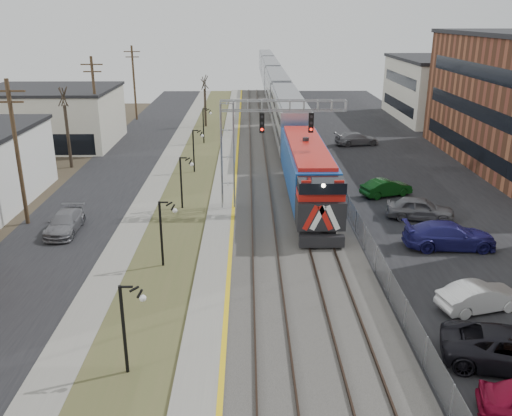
{
  "coord_description": "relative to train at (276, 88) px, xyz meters",
  "views": [
    {
      "loc": [
        0.96,
        -10.7,
        13.84
      ],
      "look_at": [
        1.47,
        20.74,
        2.6
      ],
      "focal_mm": 38.0,
      "sensor_mm": 36.0,
      "label": 1
    }
  ],
  "objects": [
    {
      "name": "car_lot_b",
      "position": [
        6.89,
        -63.07,
        -2.24
      ],
      "size": [
        4.49,
        2.52,
        1.4
      ],
      "primitive_type": "imported",
      "rotation": [
        0.0,
        0.0,
        1.83
      ],
      "color": "silver",
      "rests_on": "ground"
    },
    {
      "name": "train",
      "position": [
        0.0,
        0.0,
        0.0
      ],
      "size": [
        3.0,
        108.65,
        5.33
      ],
      "color": "#124396",
      "rests_on": "ground"
    },
    {
      "name": "fence",
      "position": [
        2.7,
        -40.82,
        -2.14
      ],
      "size": [
        0.04,
        120.0,
        1.6
      ],
      "primitive_type": "cube",
      "color": "gray",
      "rests_on": "ground"
    },
    {
      "name": "street_west",
      "position": [
        -17.0,
        -40.82,
        -2.92
      ],
      "size": [
        7.0,
        120.0,
        0.04
      ],
      "primitive_type": "cube",
      "color": "black",
      "rests_on": "ground"
    },
    {
      "name": "bare_trees",
      "position": [
        -18.16,
        -36.91,
        -0.24
      ],
      "size": [
        12.3,
        42.3,
        5.95
      ],
      "color": "#382D23",
      "rests_on": "ground"
    },
    {
      "name": "signal_gantry",
      "position": [
        -4.28,
        -47.83,
        2.65
      ],
      "size": [
        9.0,
        1.07,
        8.15
      ],
      "color": "gray",
      "rests_on": "ground"
    },
    {
      "name": "lampposts",
      "position": [
        -9.5,
        -57.54,
        -0.94
      ],
      "size": [
        0.14,
        62.14,
        4.0
      ],
      "color": "black",
      "rests_on": "ground"
    },
    {
      "name": "track_near",
      "position": [
        -3.5,
        -40.82,
        -2.66
      ],
      "size": [
        1.58,
        120.0,
        0.15
      ],
      "color": "#2D2119",
      "rests_on": "ballast_bed"
    },
    {
      "name": "parking_lot",
      "position": [
        10.5,
        -40.82,
        -2.92
      ],
      "size": [
        16.0,
        120.0,
        0.04
      ],
      "primitive_type": "cube",
      "color": "black",
      "rests_on": "ground"
    },
    {
      "name": "car_lot_f",
      "position": [
        6.62,
        -45.13,
        -2.25
      ],
      "size": [
        4.43,
        2.86,
        1.38
      ],
      "primitive_type": "imported",
      "rotation": [
        0.0,
        0.0,
        1.94
      ],
      "color": "#0C3F11",
      "rests_on": "ground"
    },
    {
      "name": "car_lot_d",
      "position": [
        8.05,
        -55.5,
        -2.12
      ],
      "size": [
        5.75,
        2.5,
        1.65
      ],
      "primitive_type": "imported",
      "rotation": [
        0.0,
        0.0,
        1.54
      ],
      "color": "navy",
      "rests_on": "ground"
    },
    {
      "name": "car_street_b",
      "position": [
        -16.83,
        -52.48,
        -2.26
      ],
      "size": [
        2.01,
        4.7,
        1.35
      ],
      "primitive_type": "imported",
      "rotation": [
        0.0,
        0.0,
        0.03
      ],
      "color": "slate",
      "rests_on": "ground"
    },
    {
      "name": "grass_median",
      "position": [
        -9.5,
        -40.82,
        -2.91
      ],
      "size": [
        4.0,
        120.0,
        0.06
      ],
      "primitive_type": "cube",
      "color": "#4B502B",
      "rests_on": "ground"
    },
    {
      "name": "sidewalk",
      "position": [
        -12.5,
        -40.82,
        -2.9
      ],
      "size": [
        2.0,
        120.0,
        0.08
      ],
      "primitive_type": "cube",
      "color": "gray",
      "rests_on": "ground"
    },
    {
      "name": "platform_edge",
      "position": [
        -5.62,
        -40.82,
        -2.69
      ],
      "size": [
        0.24,
        120.0,
        0.01
      ],
      "primitive_type": "cube",
      "color": "gold",
      "rests_on": "platform"
    },
    {
      "name": "track_far",
      "position": [
        -0.0,
        -40.82,
        -2.66
      ],
      "size": [
        1.58,
        120.0,
        0.15
      ],
      "color": "#2D2119",
      "rests_on": "ballast_bed"
    },
    {
      "name": "car_lot_g",
      "position": [
        7.72,
        -26.95,
        -2.23
      ],
      "size": [
        5.19,
        2.93,
        1.42
      ],
      "primitive_type": "imported",
      "rotation": [
        0.0,
        0.0,
        1.77
      ],
      "color": "gray",
      "rests_on": "ground"
    },
    {
      "name": "utility_poles",
      "position": [
        -20.0,
        -50.82,
        2.06
      ],
      "size": [
        0.28,
        80.28,
        10.0
      ],
      "color": "#4C3823",
      "rests_on": "ground"
    },
    {
      "name": "car_lot_e",
      "position": [
        7.74,
        -50.44,
        -2.14
      ],
      "size": [
        5.01,
        2.87,
        1.6
      ],
      "primitive_type": "imported",
      "rotation": [
        0.0,
        0.0,
        1.35
      ],
      "color": "slate",
      "rests_on": "ground"
    },
    {
      "name": "platform",
      "position": [
        -6.5,
        -40.82,
        -2.82
      ],
      "size": [
        2.0,
        120.0,
        0.24
      ],
      "primitive_type": "cube",
      "color": "gray",
      "rests_on": "ground"
    },
    {
      "name": "ballast_bed",
      "position": [
        -1.5,
        -40.82,
        -2.84
      ],
      "size": [
        8.0,
        120.0,
        0.2
      ],
      "primitive_type": "cube",
      "color": "#595651",
      "rests_on": "ground"
    }
  ]
}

